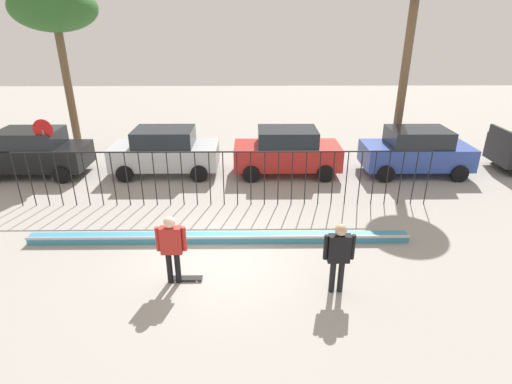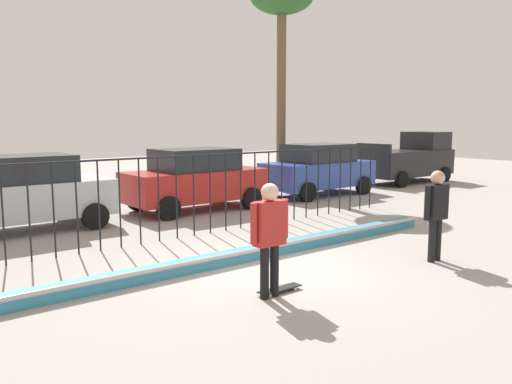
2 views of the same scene
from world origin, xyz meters
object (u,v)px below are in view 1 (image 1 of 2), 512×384
(stop_sign, at_px, (45,142))
(camera_operator, at_px, (339,252))
(parked_car_black, at_px, (33,152))
(palm_tree_short, at_px, (54,10))
(parked_car_silver, at_px, (165,151))
(skateboarder, at_px, (171,244))
(parked_car_red, at_px, (287,151))
(skateboard, at_px, (186,278))
(parked_car_blue, at_px, (416,151))

(stop_sign, bearing_deg, camera_operator, -35.94)
(parked_car_black, bearing_deg, camera_operator, -38.22)
(camera_operator, relative_size, palm_tree_short, 0.24)
(parked_car_silver, xyz_separation_m, palm_tree_short, (-4.93, 3.29, 5.32))
(skateboarder, xyz_separation_m, parked_car_silver, (-1.63, 7.62, -0.11))
(palm_tree_short, bearing_deg, parked_car_silver, -33.66)
(skateboarder, height_order, stop_sign, stop_sign)
(parked_car_red, distance_m, stop_sign, 9.41)
(skateboarder, bearing_deg, skateboard, 29.35)
(parked_car_blue, bearing_deg, stop_sign, -173.35)
(parked_car_black, height_order, stop_sign, stop_sign)
(parked_car_silver, relative_size, parked_car_blue, 1.00)
(camera_operator, xyz_separation_m, parked_car_black, (-10.90, 7.95, -0.10))
(palm_tree_short, bearing_deg, camera_operator, -47.22)
(skateboarder, height_order, parked_car_red, parked_car_red)
(parked_car_blue, bearing_deg, skateboarder, -135.30)
(parked_car_silver, distance_m, parked_car_blue, 10.29)
(camera_operator, height_order, parked_car_black, parked_car_black)
(camera_operator, xyz_separation_m, palm_tree_short, (-10.47, 11.31, 5.22))
(skateboarder, relative_size, parked_car_blue, 0.42)
(parked_car_silver, relative_size, stop_sign, 1.72)
(skateboard, distance_m, parked_car_black, 10.47)
(skateboard, bearing_deg, skateboarder, -172.74)
(skateboarder, bearing_deg, stop_sign, 146.93)
(skateboarder, distance_m, palm_tree_short, 13.75)
(skateboard, height_order, camera_operator, camera_operator)
(skateboard, bearing_deg, parked_car_silver, 97.47)
(palm_tree_short, bearing_deg, parked_car_red, -18.68)
(parked_car_silver, height_order, parked_car_blue, same)
(skateboard, height_order, parked_car_black, parked_car_black)
(skateboard, distance_m, camera_operator, 3.80)
(skateboard, distance_m, parked_car_silver, 7.84)
(camera_operator, xyz_separation_m, parked_car_silver, (-5.53, 8.02, -0.10))
(parked_car_red, xyz_separation_m, parked_car_blue, (5.30, -0.05, 0.00))
(skateboard, distance_m, parked_car_red, 8.14)
(stop_sign, relative_size, palm_tree_short, 0.34)
(skateboard, relative_size, parked_car_silver, 0.19)
(skateboarder, relative_size, parked_car_black, 0.42)
(parked_car_silver, distance_m, parked_car_red, 4.99)
(skateboarder, distance_m, parked_car_blue, 11.46)
(skateboarder, xyz_separation_m, stop_sign, (-6.00, 6.78, 0.54))
(parked_car_black, xyz_separation_m, stop_sign, (1.00, -0.77, 0.64))
(parked_car_black, relative_size, parked_car_red, 1.00)
(skateboarder, relative_size, stop_sign, 0.72)
(parked_car_silver, bearing_deg, parked_car_blue, -2.61)
(skateboarder, relative_size, parked_car_red, 0.42)
(parked_car_blue, bearing_deg, parked_car_red, -176.73)
(camera_operator, relative_size, parked_car_red, 0.42)
(camera_operator, height_order, palm_tree_short, palm_tree_short)
(skateboarder, height_order, parked_car_black, parked_car_black)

